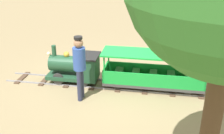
# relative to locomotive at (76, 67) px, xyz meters

# --- Properties ---
(ground_plane) EXTENTS (60.00, 60.00, 0.00)m
(ground_plane) POSITION_rel_locomotive_xyz_m (0.00, -0.97, -0.48)
(ground_plane) COLOR #8C7A56
(track) EXTENTS (0.75, 6.40, 0.04)m
(track) POSITION_rel_locomotive_xyz_m (0.00, -1.21, -0.47)
(track) COLOR gray
(track) RESTS_ON ground_plane
(locomotive) EXTENTS (0.71, 1.45, 1.03)m
(locomotive) POSITION_rel_locomotive_xyz_m (0.00, 0.00, 0.00)
(locomotive) COLOR #1E472D
(locomotive) RESTS_ON ground_plane
(passenger_car) EXTENTS (0.81, 2.70, 0.97)m
(passenger_car) POSITION_rel_locomotive_xyz_m (0.00, -2.11, -0.06)
(passenger_car) COLOR #3F3F3F
(passenger_car) RESTS_ON ground_plane
(conductor_person) EXTENTS (0.30, 0.30, 1.62)m
(conductor_person) POSITION_rel_locomotive_xyz_m (-0.84, -0.36, 0.47)
(conductor_person) COLOR #282D47
(conductor_person) RESTS_ON ground_plane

